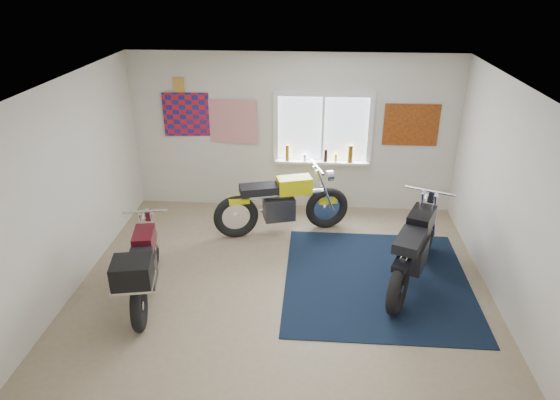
# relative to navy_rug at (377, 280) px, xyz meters

# --- Properties ---
(ground) EXTENTS (5.50, 5.50, 0.00)m
(ground) POSITION_rel_navy_rug_xyz_m (-1.28, -0.20, -0.01)
(ground) COLOR #9E896B
(ground) RESTS_ON ground
(room_shell) EXTENTS (5.50, 5.50, 5.50)m
(room_shell) POSITION_rel_navy_rug_xyz_m (-1.28, -0.20, 1.63)
(room_shell) COLOR white
(room_shell) RESTS_ON ground
(navy_rug) EXTENTS (2.51, 2.61, 0.01)m
(navy_rug) POSITION_rel_navy_rug_xyz_m (0.00, 0.00, 0.00)
(navy_rug) COLOR black
(navy_rug) RESTS_ON ground
(window_assembly) EXTENTS (1.66, 0.17, 1.26)m
(window_assembly) POSITION_rel_navy_rug_xyz_m (-0.78, 2.27, 1.36)
(window_assembly) COLOR white
(window_assembly) RESTS_ON room_shell
(oil_bottles) EXTENTS (1.15, 0.09, 0.30)m
(oil_bottles) POSITION_rel_navy_rug_xyz_m (-0.71, 2.20, 1.02)
(oil_bottles) COLOR #8A5D14
(oil_bottles) RESTS_ON window_assembly
(flag_display) EXTENTS (1.60, 0.10, 1.17)m
(flag_display) POSITION_rel_navy_rug_xyz_m (-3.18, 2.28, 2.14)
(flag_display) COLOR red
(flag_display) RESTS_ON room_shell
(triumph_poster) EXTENTS (0.90, 0.03, 0.70)m
(triumph_poster) POSITION_rel_navy_rug_xyz_m (0.67, 2.28, 1.54)
(triumph_poster) COLOR #A54C14
(triumph_poster) RESTS_ON room_shell
(yellow_triumph) EXTENTS (2.15, 0.86, 1.11)m
(yellow_triumph) POSITION_rel_navy_rug_xyz_m (-1.40, 1.30, 0.48)
(yellow_triumph) COLOR black
(yellow_triumph) RESTS_ON ground
(black_chrome_bike) EXTENTS (1.05, 2.11, 1.15)m
(black_chrome_bike) POSITION_rel_navy_rug_xyz_m (0.46, 0.04, 0.50)
(black_chrome_bike) COLOR black
(black_chrome_bike) RESTS_ON navy_rug
(maroon_tourer) EXTENTS (0.78, 1.96, 1.00)m
(maroon_tourer) POSITION_rel_navy_rug_xyz_m (-3.00, -0.70, 0.51)
(maroon_tourer) COLOR black
(maroon_tourer) RESTS_ON ground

